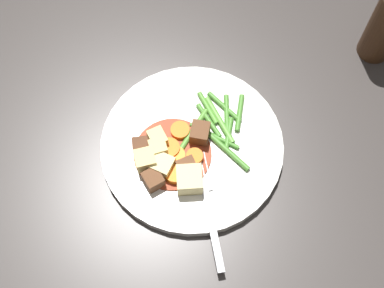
{
  "coord_description": "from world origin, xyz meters",
  "views": [
    {
      "loc": [
        0.21,
        0.24,
        0.71
      ],
      "look_at": [
        0.0,
        0.0,
        0.02
      ],
      "focal_mm": 48.43,
      "sensor_mm": 36.0,
      "label": 1
    }
  ],
  "objects_px": {
    "meat_chunk_0": "(187,168)",
    "meat_chunk_2": "(142,146)",
    "dinner_plate": "(192,146)",
    "potato_chunk_3": "(158,139)",
    "potato_chunk_4": "(163,166)",
    "carrot_slice_0": "(175,172)",
    "carrot_slice_4": "(169,149)",
    "potato_chunk_1": "(145,160)",
    "carrot_slice_1": "(195,157)",
    "potato_chunk_0": "(189,180)",
    "carrot_slice_3": "(182,129)",
    "potato_chunk_2": "(158,149)",
    "meat_chunk_1": "(153,179)",
    "fork": "(208,206)",
    "meat_chunk_3": "(198,132)",
    "carrot_slice_2": "(177,157)"
  },
  "relations": [
    {
      "from": "meat_chunk_0",
      "to": "fork",
      "type": "bearing_deg",
      "value": 76.73
    },
    {
      "from": "carrot_slice_1",
      "to": "potato_chunk_1",
      "type": "distance_m",
      "value": 0.07
    },
    {
      "from": "carrot_slice_2",
      "to": "meat_chunk_0",
      "type": "relative_size",
      "value": 1.1
    },
    {
      "from": "carrot_slice_0",
      "to": "meat_chunk_3",
      "type": "relative_size",
      "value": 1.15
    },
    {
      "from": "carrot_slice_4",
      "to": "potato_chunk_3",
      "type": "height_order",
      "value": "potato_chunk_3"
    },
    {
      "from": "meat_chunk_2",
      "to": "carrot_slice_0",
      "type": "bearing_deg",
      "value": 98.63
    },
    {
      "from": "carrot_slice_1",
      "to": "meat_chunk_2",
      "type": "distance_m",
      "value": 0.08
    },
    {
      "from": "fork",
      "to": "meat_chunk_3",
      "type": "bearing_deg",
      "value": -125.2
    },
    {
      "from": "dinner_plate",
      "to": "meat_chunk_3",
      "type": "distance_m",
      "value": 0.03
    },
    {
      "from": "meat_chunk_3",
      "to": "meat_chunk_2",
      "type": "bearing_deg",
      "value": -27.59
    },
    {
      "from": "carrot_slice_3",
      "to": "meat_chunk_0",
      "type": "xyz_separation_m",
      "value": [
        0.04,
        0.05,
        0.01
      ]
    },
    {
      "from": "potato_chunk_2",
      "to": "meat_chunk_3",
      "type": "height_order",
      "value": "meat_chunk_3"
    },
    {
      "from": "carrot_slice_0",
      "to": "potato_chunk_4",
      "type": "relative_size",
      "value": 1.13
    },
    {
      "from": "carrot_slice_3",
      "to": "carrot_slice_0",
      "type": "bearing_deg",
      "value": 40.22
    },
    {
      "from": "carrot_slice_4",
      "to": "dinner_plate",
      "type": "bearing_deg",
      "value": 155.31
    },
    {
      "from": "dinner_plate",
      "to": "carrot_slice_3",
      "type": "distance_m",
      "value": 0.03
    },
    {
      "from": "meat_chunk_0",
      "to": "meat_chunk_2",
      "type": "distance_m",
      "value": 0.07
    },
    {
      "from": "carrot_slice_2",
      "to": "meat_chunk_1",
      "type": "relative_size",
      "value": 1.05
    },
    {
      "from": "carrot_slice_1",
      "to": "carrot_slice_3",
      "type": "xyz_separation_m",
      "value": [
        -0.02,
        -0.05,
        -0.0
      ]
    },
    {
      "from": "dinner_plate",
      "to": "carrot_slice_0",
      "type": "xyz_separation_m",
      "value": [
        0.05,
        0.02,
        0.01
      ]
    },
    {
      "from": "carrot_slice_0",
      "to": "potato_chunk_0",
      "type": "distance_m",
      "value": 0.03
    },
    {
      "from": "dinner_plate",
      "to": "meat_chunk_0",
      "type": "height_order",
      "value": "meat_chunk_0"
    },
    {
      "from": "carrot_slice_0",
      "to": "carrot_slice_4",
      "type": "xyz_separation_m",
      "value": [
        -0.02,
        -0.03,
        -0.0
      ]
    },
    {
      "from": "carrot_slice_1",
      "to": "meat_chunk_1",
      "type": "xyz_separation_m",
      "value": [
        0.07,
        -0.01,
        0.0
      ]
    },
    {
      "from": "potato_chunk_2",
      "to": "meat_chunk_3",
      "type": "xyz_separation_m",
      "value": [
        -0.06,
        0.02,
        0.0
      ]
    },
    {
      "from": "carrot_slice_1",
      "to": "potato_chunk_4",
      "type": "xyz_separation_m",
      "value": [
        0.04,
        -0.02,
        0.01
      ]
    },
    {
      "from": "potato_chunk_0",
      "to": "potato_chunk_3",
      "type": "height_order",
      "value": "potato_chunk_0"
    },
    {
      "from": "potato_chunk_2",
      "to": "carrot_slice_1",
      "type": "bearing_deg",
      "value": 126.51
    },
    {
      "from": "dinner_plate",
      "to": "meat_chunk_3",
      "type": "relative_size",
      "value": 9.06
    },
    {
      "from": "carrot_slice_4",
      "to": "potato_chunk_3",
      "type": "distance_m",
      "value": 0.02
    },
    {
      "from": "potato_chunk_1",
      "to": "carrot_slice_1",
      "type": "bearing_deg",
      "value": 144.62
    },
    {
      "from": "carrot_slice_1",
      "to": "carrot_slice_3",
      "type": "distance_m",
      "value": 0.05
    },
    {
      "from": "dinner_plate",
      "to": "meat_chunk_2",
      "type": "distance_m",
      "value": 0.07
    },
    {
      "from": "carrot_slice_1",
      "to": "carrot_slice_0",
      "type": "bearing_deg",
      "value": -1.55
    },
    {
      "from": "carrot_slice_2",
      "to": "fork",
      "type": "bearing_deg",
      "value": 79.44
    },
    {
      "from": "dinner_plate",
      "to": "meat_chunk_3",
      "type": "bearing_deg",
      "value": -165.85
    },
    {
      "from": "dinner_plate",
      "to": "potato_chunk_2",
      "type": "distance_m",
      "value": 0.05
    },
    {
      "from": "meat_chunk_1",
      "to": "potato_chunk_0",
      "type": "bearing_deg",
      "value": 136.27
    },
    {
      "from": "carrot_slice_1",
      "to": "potato_chunk_3",
      "type": "distance_m",
      "value": 0.06
    },
    {
      "from": "carrot_slice_4",
      "to": "meat_chunk_1",
      "type": "height_order",
      "value": "meat_chunk_1"
    },
    {
      "from": "potato_chunk_3",
      "to": "potato_chunk_4",
      "type": "height_order",
      "value": "potato_chunk_3"
    },
    {
      "from": "carrot_slice_1",
      "to": "carrot_slice_2",
      "type": "distance_m",
      "value": 0.03
    },
    {
      "from": "potato_chunk_3",
      "to": "fork",
      "type": "relative_size",
      "value": 0.17
    },
    {
      "from": "dinner_plate",
      "to": "potato_chunk_3",
      "type": "height_order",
      "value": "potato_chunk_3"
    },
    {
      "from": "dinner_plate",
      "to": "potato_chunk_4",
      "type": "bearing_deg",
      "value": 1.78
    },
    {
      "from": "potato_chunk_0",
      "to": "meat_chunk_0",
      "type": "relative_size",
      "value": 1.43
    },
    {
      "from": "carrot_slice_1",
      "to": "meat_chunk_0",
      "type": "height_order",
      "value": "meat_chunk_0"
    },
    {
      "from": "potato_chunk_2",
      "to": "meat_chunk_1",
      "type": "xyz_separation_m",
      "value": [
        0.04,
        0.03,
        -0.0
      ]
    },
    {
      "from": "potato_chunk_0",
      "to": "potato_chunk_1",
      "type": "xyz_separation_m",
      "value": [
        0.03,
        -0.06,
        0.0
      ]
    },
    {
      "from": "carrot_slice_3",
      "to": "potato_chunk_1",
      "type": "height_order",
      "value": "potato_chunk_1"
    }
  ]
}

